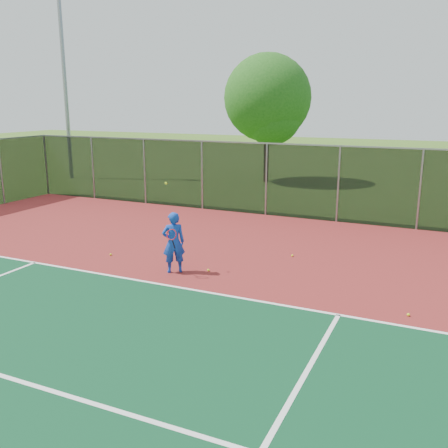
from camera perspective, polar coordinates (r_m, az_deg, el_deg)
The scene contains 10 objects.
ground at distance 9.66m, azimuth -3.08°, elevation -15.09°, with size 120.00×120.00×0.00m, color #3A621C.
court_apron at distance 11.28m, azimuth 1.71°, elevation -10.60°, with size 30.00×20.00×0.02m, color maroon.
fence_back at distance 20.11m, azimuth 12.94°, elevation 4.56°, with size 30.00×0.06×3.03m.
tennis_player at distance 13.88m, azimuth -5.79°, elevation -2.10°, with size 0.75×0.77×2.52m.
practice_ball_1 at distance 15.55m, azimuth 7.81°, elevation -3.59°, with size 0.07×0.07×0.07m, color #D6E51A.
practice_ball_2 at distance 15.91m, azimuth -12.82°, elevation -3.42°, with size 0.07×0.07×0.07m, color #D6E51A.
practice_ball_3 at distance 14.11m, azimuth -1.80°, elevation -5.29°, with size 0.07×0.07×0.07m, color #D6E51A.
practice_ball_4 at distance 12.01m, azimuth 20.33°, elevation -9.69°, with size 0.07×0.07×0.07m, color #D6E51A.
floodlight_nw at distance 32.76m, azimuth -17.81°, elevation 16.23°, with size 0.90×0.40×11.33m.
tree_back_left at distance 29.83m, azimuth 5.10°, elevation 13.73°, with size 5.07×5.07×7.45m.
Camera 1 is at (3.97, -7.48, 4.66)m, focal length 40.00 mm.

